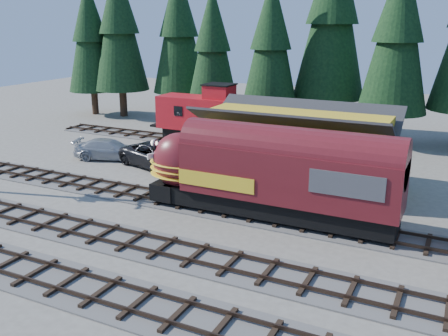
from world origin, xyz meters
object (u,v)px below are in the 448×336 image
at_px(depot, 296,141).
at_px(pickup_truck_b, 109,149).
at_px(locomotive, 262,177).
at_px(pickup_truck_a, 158,156).
at_px(caboose, 210,117).

bearing_deg(depot, pickup_truck_b, -178.21).
xyz_separation_m(locomotive, pickup_truck_b, (-15.42, 6.02, -1.56)).
bearing_deg(pickup_truck_a, locomotive, -101.76).
relative_size(depot, pickup_truck_b, 2.34).
xyz_separation_m(locomotive, pickup_truck_a, (-10.62, 5.77, -1.45)).
bearing_deg(pickup_truck_b, depot, -107.97).
bearing_deg(locomotive, depot, 92.07).
bearing_deg(pickup_truck_a, pickup_truck_b, 103.78).
relative_size(depot, locomotive, 0.87).
xyz_separation_m(caboose, pickup_truck_b, (-4.88, -7.98, -1.68)).
xyz_separation_m(pickup_truck_a, pickup_truck_b, (-4.80, 0.25, -0.11)).
bearing_deg(locomotive, pickup_truck_b, 158.66).
relative_size(locomotive, pickup_truck_a, 2.24).
bearing_deg(caboose, depot, -36.05).
relative_size(pickup_truck_a, pickup_truck_b, 1.19).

